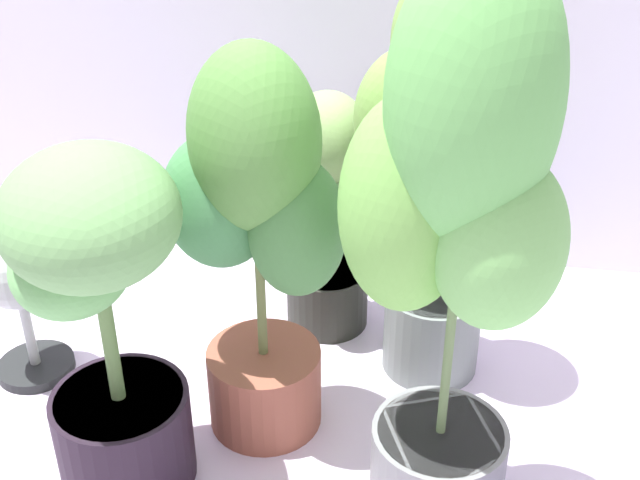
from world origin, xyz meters
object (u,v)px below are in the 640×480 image
potted_plant_front_left (99,302)px  potted_plant_center (256,223)px  floor_fan (19,286)px  potted_plant_back_right (434,141)px  potted_plant_front_right (455,221)px  potted_plant_back_center (326,202)px

potted_plant_front_left → potted_plant_center: (0.24, 0.21, 0.07)m
potted_plant_front_left → potted_plant_center: potted_plant_center is taller
potted_plant_center → floor_fan: 0.63m
potted_plant_back_right → potted_plant_front_right: (0.05, -0.44, 0.05)m
potted_plant_center → potted_plant_back_right: potted_plant_back_right is taller
potted_plant_back_right → potted_plant_center: bearing=-141.7°
potted_plant_front_right → floor_fan: (-0.95, 0.25, -0.39)m
potted_plant_front_right → floor_fan: bearing=165.4°
floor_fan → potted_plant_front_left: bearing=67.0°
potted_plant_center → potted_plant_front_right: size_ratio=0.79×
potted_plant_front_left → potted_plant_center: size_ratio=0.85×
potted_plant_front_left → potted_plant_back_right: size_ratio=0.75×
potted_plant_back_center → floor_fan: potted_plant_back_center is taller
potted_plant_center → potted_plant_front_right: (0.37, -0.18, 0.13)m
potted_plant_front_right → potted_plant_back_right: bearing=96.4°
potted_plant_front_left → floor_fan: bearing=140.4°
potted_plant_center → potted_plant_front_right: bearing=-25.6°
potted_plant_front_right → potted_plant_back_center: bearing=117.8°
potted_plant_back_right → potted_plant_front_right: potted_plant_front_right is taller
potted_plant_front_left → potted_plant_front_right: (0.62, 0.03, 0.21)m
potted_plant_back_center → potted_plant_back_right: bearing=-27.0°
potted_plant_back_center → floor_fan: 0.73m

